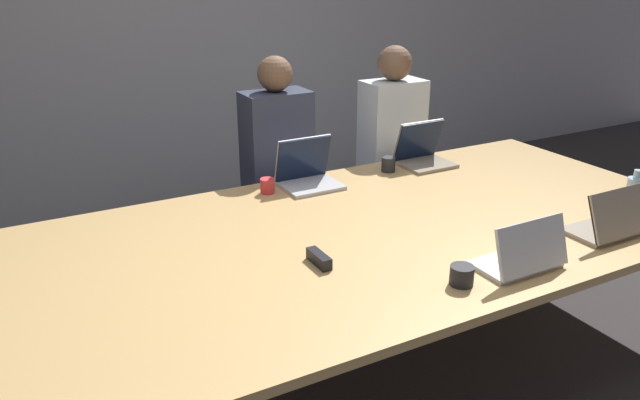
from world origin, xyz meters
TOP-DOWN VIEW (x-y plane):
  - ground_plane at (0.00, 0.00)m, footprint 24.00×24.00m
  - curtain_wall at (0.00, 2.58)m, footprint 12.00×0.06m
  - conference_table at (0.00, 0.00)m, footprint 3.60×1.66m
  - laptop_near_right at (1.01, -0.59)m, footprint 0.37×0.23m
  - bottle_near_right at (1.31, -0.47)m, footprint 0.08×0.08m
  - laptop_far_right at (0.90, 0.68)m, footprint 0.31×0.27m
  - person_far_right at (0.93, 1.05)m, footprint 0.40×0.24m
  - cup_far_right at (0.64, 0.66)m, footprint 0.08×0.08m
  - laptop_near_midright at (0.40, -0.64)m, footprint 0.35×0.22m
  - cup_near_midright at (0.11, -0.62)m, footprint 0.09×0.09m
  - laptop_far_center at (0.10, 0.68)m, footprint 0.32×0.27m
  - person_far_center at (0.11, 1.09)m, footprint 0.40×0.24m
  - cup_far_center at (-0.14, 0.67)m, footprint 0.08×0.08m
  - stapler at (-0.30, -0.20)m, footprint 0.04×0.15m

SIDE VIEW (x-z plane):
  - ground_plane at x=0.00m, z-range 0.00..0.00m
  - person_far_center at x=0.11m, z-range -0.02..1.36m
  - conference_table at x=0.00m, z-range 0.32..1.04m
  - person_far_right at x=0.93m, z-range -0.02..1.38m
  - stapler at x=-0.30m, z-range 0.72..0.77m
  - cup_near_midright at x=0.11m, z-range 0.72..0.80m
  - cup_far_center at x=-0.14m, z-range 0.72..0.81m
  - cup_far_right at x=0.64m, z-range 0.72..0.81m
  - laptop_near_midright at x=0.40m, z-range 0.68..0.90m
  - laptop_near_right at x=1.01m, z-range 0.68..0.91m
  - laptop_far_right at x=0.90m, z-range 0.67..0.93m
  - laptop_far_center at x=0.10m, z-range 0.67..0.94m
  - bottle_near_right at x=1.31m, z-range 0.71..0.94m
  - curtain_wall at x=0.00m, z-range 0.00..2.80m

